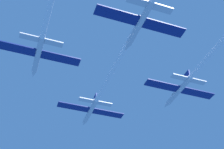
# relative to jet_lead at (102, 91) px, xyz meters

# --- Properties ---
(jet_lead) EXTENTS (19.80, 46.60, 3.28)m
(jet_lead) POSITION_rel_jet_lead_xyz_m (0.00, 0.00, 0.00)
(jet_lead) COLOR silver
(jet_left_wing) EXTENTS (19.80, 48.86, 3.28)m
(jet_left_wing) POSITION_rel_jet_lead_xyz_m (-18.40, -20.47, -0.20)
(jet_left_wing) COLOR silver
(jet_right_wing) EXTENTS (19.80, 51.37, 3.28)m
(jet_right_wing) POSITION_rel_jet_lead_xyz_m (19.36, -20.29, -0.49)
(jet_right_wing) COLOR silver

